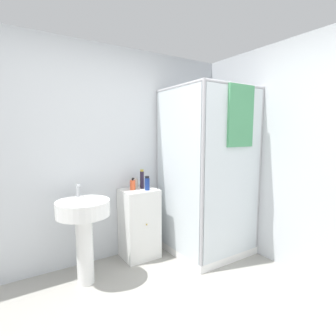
{
  "coord_description": "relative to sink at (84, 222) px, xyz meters",
  "views": [
    {
      "loc": [
        -0.98,
        -1.28,
        1.5
      ],
      "look_at": [
        0.56,
        1.11,
        1.13
      ],
      "focal_mm": 28.0,
      "sensor_mm": 36.0,
      "label": 1
    }
  ],
  "objects": [
    {
      "name": "soap_dispenser",
      "position": [
        0.65,
        0.25,
        0.26
      ],
      "size": [
        0.06,
        0.07,
        0.15
      ],
      "color": "#E5562D",
      "rests_on": "vanity_cabinet"
    },
    {
      "name": "shampoo_bottle_tall_black",
      "position": [
        0.78,
        0.26,
        0.31
      ],
      "size": [
        0.05,
        0.05,
        0.23
      ],
      "color": "#281E33",
      "rests_on": "vanity_cabinet"
    },
    {
      "name": "wall_right",
      "position": [
        2.03,
        -1.26,
        0.61
      ],
      "size": [
        0.06,
        6.4,
        2.5
      ],
      "primitive_type": "cube",
      "color": "silver",
      "rests_on": "ground_plane"
    },
    {
      "name": "shampoo_bottle_blue",
      "position": [
        0.78,
        0.13,
        0.28
      ],
      "size": [
        0.06,
        0.06,
        0.17
      ],
      "color": "navy",
      "rests_on": "vanity_cabinet"
    },
    {
      "name": "shower_enclosure",
      "position": [
        1.48,
        -0.14,
        -0.08
      ],
      "size": [
        0.93,
        0.96,
        2.05
      ],
      "color": "white",
      "rests_on": "ground_plane"
    },
    {
      "name": "sink",
      "position": [
        0.0,
        0.0,
        0.0
      ],
      "size": [
        0.52,
        0.52,
        0.99
      ],
      "color": "white",
      "rests_on": "ground_plane"
    },
    {
      "name": "lotion_bottle_white",
      "position": [
        0.72,
        0.31,
        0.26
      ],
      "size": [
        0.04,
        0.04,
        0.15
      ],
      "color": "beige",
      "rests_on": "vanity_cabinet"
    },
    {
      "name": "wall_back",
      "position": [
        0.33,
        0.44,
        0.61
      ],
      "size": [
        6.4,
        0.06,
        2.5
      ],
      "primitive_type": "cube",
      "color": "silver",
      "rests_on": "ground_plane"
    },
    {
      "name": "vanity_cabinet",
      "position": [
        0.72,
        0.22,
        -0.22
      ],
      "size": [
        0.41,
        0.38,
        0.84
      ],
      "color": "white",
      "rests_on": "ground_plane"
    }
  ]
}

